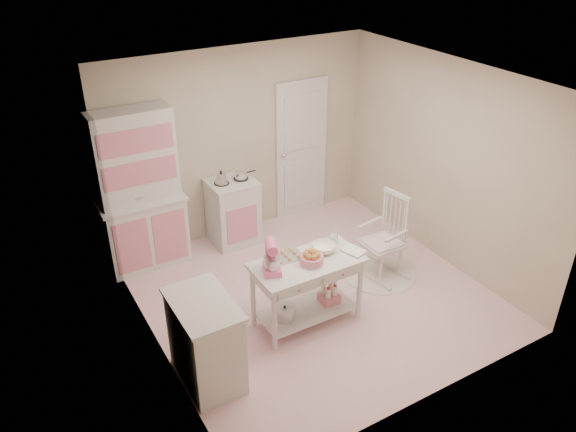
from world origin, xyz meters
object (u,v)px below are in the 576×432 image
object	(u,v)px
rocking_chair	(382,237)
work_table	(307,292)
stand_mixer	(272,258)
hutch	(140,192)
stove	(233,211)
base_cabinet	(206,341)
bread_basket	(312,260)

from	to	relation	value
rocking_chair	work_table	bearing A→B (deg)	-175.57
rocking_chair	stand_mixer	bearing A→B (deg)	-179.50
hutch	stove	distance (m)	1.33
hutch	base_cabinet	world-z (taller)	hutch
base_cabinet	bread_basket	world-z (taller)	base_cabinet
work_table	stand_mixer	distance (m)	0.71
hutch	rocking_chair	distance (m)	3.02
bread_basket	stand_mixer	bearing A→B (deg)	170.96
hutch	stove	bearing A→B (deg)	-2.39
hutch	bread_basket	bearing A→B (deg)	-60.51
work_table	stand_mixer	world-z (taller)	stand_mixer
stove	work_table	xyz separation A→B (m)	(-0.05, -1.98, -0.06)
base_cabinet	rocking_chair	xyz separation A→B (m)	(2.58, 0.56, 0.09)
hutch	stove	world-z (taller)	hutch
work_table	stand_mixer	size ratio (longest dim) A/B	3.53
bread_basket	base_cabinet	bearing A→B (deg)	-171.57
base_cabinet	rocking_chair	size ratio (longest dim) A/B	0.84
bread_basket	work_table	bearing A→B (deg)	111.80
rocking_chair	work_table	xyz separation A→B (m)	(-1.28, -0.31, -0.15)
hutch	work_table	world-z (taller)	hutch
rocking_chair	stand_mixer	size ratio (longest dim) A/B	3.24
rocking_chair	stand_mixer	distance (m)	1.78
hutch	bread_basket	xyz separation A→B (m)	(1.17, -2.08, -0.19)
base_cabinet	rocking_chair	world-z (taller)	rocking_chair
stand_mixer	rocking_chair	bearing A→B (deg)	31.24
stove	stand_mixer	bearing A→B (deg)	-103.40
work_table	bread_basket	distance (m)	0.45
stand_mixer	bread_basket	xyz separation A→B (m)	(0.44, -0.07, -0.12)
work_table	bread_basket	bearing A→B (deg)	-68.20
stove	stand_mixer	distance (m)	2.07
rocking_chair	work_table	distance (m)	1.33
stove	stand_mixer	world-z (taller)	stand_mixer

